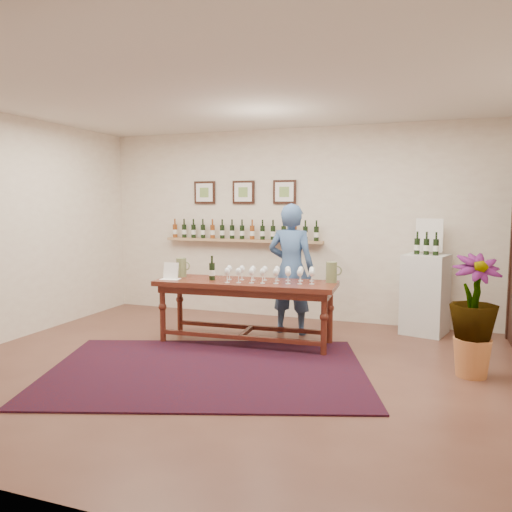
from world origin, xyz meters
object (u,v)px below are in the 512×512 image
(tasting_table, at_px, (246,290))
(display_pedestal, at_px, (425,294))
(potted_plant, at_px, (474,316))
(person, at_px, (291,269))

(tasting_table, xyz_separation_m, display_pedestal, (2.05, 1.24, -0.13))
(tasting_table, height_order, potted_plant, potted_plant)
(tasting_table, distance_m, display_pedestal, 2.41)
(display_pedestal, bearing_deg, person, -161.17)
(tasting_table, xyz_separation_m, person, (0.38, 0.67, 0.20))
(person, bearing_deg, display_pedestal, -158.34)
(tasting_table, bearing_deg, display_pedestal, 27.74)
(display_pedestal, relative_size, person, 0.61)
(display_pedestal, bearing_deg, potted_plant, -73.34)
(tasting_table, height_order, display_pedestal, display_pedestal)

